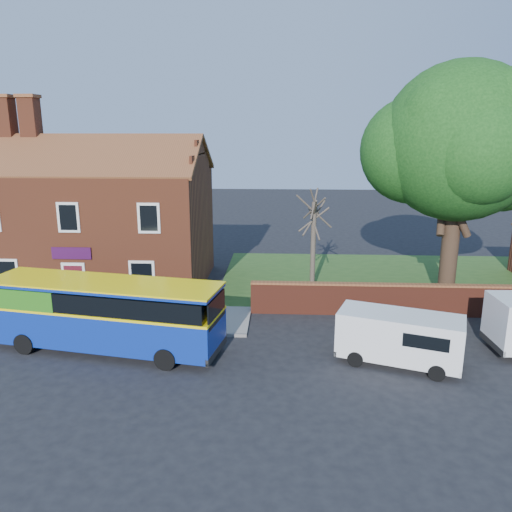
{
  "coord_description": "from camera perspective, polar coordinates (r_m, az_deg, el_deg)",
  "views": [
    {
      "loc": [
        3.46,
        -16.17,
        8.77
      ],
      "look_at": [
        2.35,
        5.0,
        3.4
      ],
      "focal_mm": 35.0,
      "sensor_mm": 36.0,
      "label": 1
    }
  ],
  "objects": [
    {
      "name": "ground",
      "position": [
        18.71,
        -8.26,
        -13.88
      ],
      "size": [
        120.0,
        120.0,
        0.0
      ],
      "primitive_type": "plane",
      "color": "black",
      "rests_on": "ground"
    },
    {
      "name": "pavement",
      "position": [
        25.8,
        -21.28,
        -6.52
      ],
      "size": [
        18.0,
        3.5,
        0.12
      ],
      "primitive_type": "cube",
      "color": "gray",
      "rests_on": "ground"
    },
    {
      "name": "kerb",
      "position": [
        24.32,
        -22.95,
        -7.92
      ],
      "size": [
        18.0,
        0.15,
        0.14
      ],
      "primitive_type": "cube",
      "color": "slate",
      "rests_on": "ground"
    },
    {
      "name": "grass_strip",
      "position": [
        31.91,
        20.28,
        -2.6
      ],
      "size": [
        26.0,
        12.0,
        0.04
      ],
      "primitive_type": "cube",
      "color": "#426B28",
      "rests_on": "ground"
    },
    {
      "name": "shop_building",
      "position": [
        30.06,
        -17.5,
        3.3
      ],
      "size": [
        12.3,
        8.13,
        10.5
      ],
      "color": "brown",
      "rests_on": "ground"
    },
    {
      "name": "boundary_wall",
      "position": [
        26.29,
        24.19,
        -4.69
      ],
      "size": [
        22.0,
        0.38,
        1.6
      ],
      "color": "maroon",
      "rests_on": "ground"
    },
    {
      "name": "bus",
      "position": [
        21.29,
        -17.59,
        -6.0
      ],
      "size": [
        9.8,
        4.07,
        2.91
      ],
      "rotation": [
        0.0,
        0.0,
        -0.18
      ],
      "color": "#0D2B98",
      "rests_on": "ground"
    },
    {
      "name": "van_near",
      "position": [
        20.01,
        16.12,
        -8.82
      ],
      "size": [
        4.94,
        3.26,
        2.01
      ],
      "rotation": [
        0.0,
        0.0,
        -0.34
      ],
      "color": "white",
      "rests_on": "ground"
    },
    {
      "name": "large_tree",
      "position": [
        27.49,
        22.29,
        11.44
      ],
      "size": [
        9.93,
        7.85,
        12.11
      ],
      "color": "black",
      "rests_on": "ground"
    },
    {
      "name": "bare_tree",
      "position": [
        27.96,
        6.56,
        1.75
      ],
      "size": [
        2.03,
        2.41,
        5.4
      ],
      "color": "#4C4238",
      "rests_on": "ground"
    }
  ]
}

